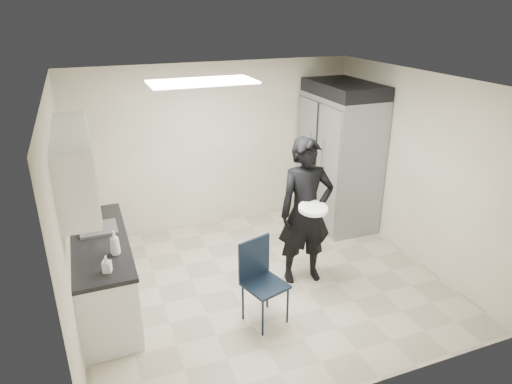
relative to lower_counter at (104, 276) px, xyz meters
name	(u,v)px	position (x,y,z in m)	size (l,w,h in m)	color
floor	(263,282)	(1.95, -0.20, -0.43)	(4.50, 4.50, 0.00)	#B8AC91
ceiling	(265,81)	(1.95, -0.20, 2.17)	(4.50, 4.50, 0.00)	silver
back_wall	(216,146)	(1.95, 1.80, 0.87)	(4.50, 4.50, 0.00)	beige
left_wall	(64,220)	(-0.30, -0.20, 0.87)	(4.00, 4.00, 0.00)	beige
right_wall	(415,168)	(4.20, -0.20, 0.87)	(4.00, 4.00, 0.00)	beige
ceiling_panel	(202,82)	(1.35, 0.20, 2.14)	(1.20, 0.60, 0.02)	white
lower_counter	(104,276)	(0.00, 0.00, 0.00)	(0.60, 1.90, 0.86)	silver
countertop	(99,242)	(0.00, 0.00, 0.46)	(0.64, 1.95, 0.05)	black
sink	(99,233)	(0.02, 0.25, 0.44)	(0.42, 0.40, 0.14)	gray
faucet	(79,224)	(-0.18, 0.25, 0.59)	(0.02, 0.02, 0.24)	silver
upper_cabinets	(74,165)	(-0.13, 0.00, 1.40)	(0.35, 1.80, 0.75)	silver
towel_dispenser	(70,153)	(-0.19, 1.15, 1.19)	(0.22, 0.30, 0.35)	black
notice_sticker_left	(66,223)	(-0.29, -0.10, 0.79)	(0.00, 0.12, 0.07)	yellow
notice_sticker_right	(67,219)	(-0.29, 0.10, 0.75)	(0.00, 0.12, 0.07)	yellow
commercial_fridge	(339,161)	(3.78, 1.07, 0.62)	(0.80, 1.35, 2.10)	gray
fridge_compressor	(345,89)	(3.78, 1.07, 1.77)	(0.80, 1.35, 0.20)	black
folding_chair	(265,285)	(1.67, -0.94, 0.05)	(0.43, 0.43, 0.96)	black
man_tuxedo	(306,212)	(2.48, -0.29, 0.53)	(0.71, 0.47, 1.93)	black
bucket_lid	(313,209)	(2.45, -0.54, 0.69)	(0.35, 0.35, 0.04)	silver
soap_bottle_a	(115,243)	(0.16, -0.41, 0.62)	(0.11, 0.11, 0.28)	silver
soap_bottle_b	(107,264)	(0.05, -0.74, 0.57)	(0.08, 0.08, 0.18)	silver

